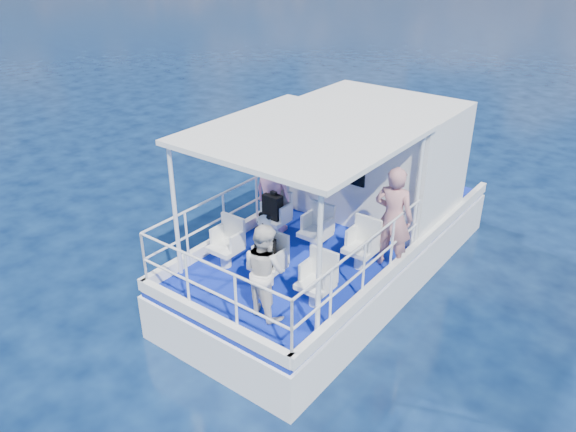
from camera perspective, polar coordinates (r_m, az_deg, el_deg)
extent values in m
plane|color=black|center=(10.20, 1.97, -8.34)|extent=(2000.00, 2000.00, 0.00)
cube|color=white|center=(10.90, 5.03, -5.89)|extent=(3.00, 7.00, 1.60)
cube|color=navy|center=(10.46, 5.21, -1.98)|extent=(2.90, 6.90, 0.10)
cube|color=white|center=(11.01, 9.11, 5.92)|extent=(2.85, 2.00, 2.20)
cube|color=white|center=(8.61, 1.52, 8.29)|extent=(3.00, 3.20, 0.08)
cylinder|color=white|center=(8.87, -11.41, 0.34)|extent=(0.07, 0.07, 2.20)
cylinder|color=white|center=(7.29, 3.16, -5.42)|extent=(0.07, 0.07, 2.20)
cylinder|color=white|center=(10.81, -0.04, 5.87)|extent=(0.07, 0.07, 2.20)
cylinder|color=white|center=(9.56, 12.99, 2.19)|extent=(0.07, 0.07, 2.20)
cube|color=white|center=(10.22, -1.40, -1.07)|extent=(0.48, 0.46, 0.38)
cube|color=white|center=(9.76, 2.75, -2.57)|extent=(0.48, 0.46, 0.38)
cube|color=white|center=(9.35, 7.30, -4.20)|extent=(0.48, 0.46, 0.38)
cube|color=white|center=(9.38, -6.35, -4.05)|extent=(0.48, 0.46, 0.38)
cube|color=white|center=(8.87, -2.05, -5.89)|extent=(0.48, 0.46, 0.38)
cube|color=white|center=(8.42, 2.76, -7.90)|extent=(0.48, 0.46, 0.38)
imported|color=pink|center=(10.15, -1.54, 2.39)|extent=(0.60, 0.44, 1.55)
imported|color=tan|center=(9.18, 10.64, -0.18)|extent=(0.70, 0.52, 1.76)
imported|color=silver|center=(7.96, -2.40, -5.54)|extent=(0.79, 0.67, 1.45)
cube|color=black|center=(10.01, -1.56, 0.96)|extent=(0.34, 0.19, 0.45)
cube|color=black|center=(8.64, -2.30, -3.61)|extent=(0.30, 0.17, 0.45)
cube|color=black|center=(9.91, -1.47, 2.33)|extent=(0.11, 0.07, 0.07)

